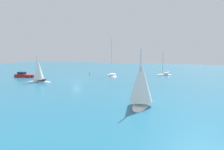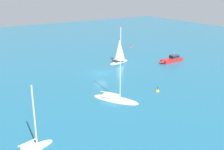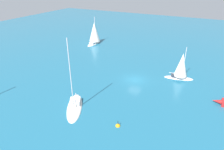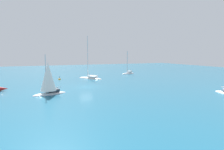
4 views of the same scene
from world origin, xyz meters
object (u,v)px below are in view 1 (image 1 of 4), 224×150
(powerboat, at_px, (24,75))
(ketch_1, at_px, (112,75))
(ketch, at_px, (164,75))
(channel_buoy, at_px, (90,74))
(yacht, at_px, (39,72))
(yacht_1, at_px, (141,85))

(powerboat, height_order, ketch_1, ketch_1)
(ketch, height_order, channel_buoy, ketch)
(powerboat, distance_m, channel_buoy, 20.45)
(yacht, xyz_separation_m, ketch, (25.40, -29.02, -2.29))
(powerboat, height_order, yacht, yacht)
(yacht, height_order, yacht_1, yacht_1)
(yacht, height_order, channel_buoy, yacht)
(yacht, xyz_separation_m, channel_buoy, (19.41, -5.03, -2.49))
(yacht_1, bearing_deg, ketch_1, -156.45)
(yacht, xyz_separation_m, yacht_1, (-13.31, -29.01, 0.53))
(yacht, bearing_deg, ketch, -152.26)
(yacht, bearing_deg, powerboat, -44.48)
(powerboat, relative_size, ketch_1, 0.59)
(powerboat, bearing_deg, ketch_1, 24.31)
(yacht, xyz_separation_m, ketch_1, (18.50, -13.31, -2.36))
(yacht, height_order, ketch_1, ketch_1)
(ketch, distance_m, channel_buoy, 24.72)
(ketch, xyz_separation_m, channel_buoy, (-5.99, 23.98, -0.20))
(ketch_1, height_order, channel_buoy, ketch_1)
(ketch_1, relative_size, yacht_1, 1.43)
(ketch_1, distance_m, yacht_1, 35.59)
(powerboat, bearing_deg, ketch, 23.24)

